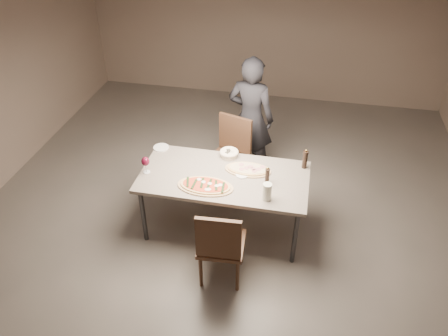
% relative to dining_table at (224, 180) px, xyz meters
% --- Properties ---
extents(room, '(7.00, 7.00, 7.00)m').
position_rel_dining_table_xyz_m(room, '(0.00, 0.00, 0.71)').
color(room, '#615A54').
rests_on(room, ground).
extents(dining_table, '(1.80, 0.90, 0.75)m').
position_rel_dining_table_xyz_m(dining_table, '(0.00, 0.00, 0.00)').
color(dining_table, gray).
rests_on(dining_table, ground).
extents(zucchini_pizza, '(0.59, 0.33, 0.05)m').
position_rel_dining_table_xyz_m(zucchini_pizza, '(-0.15, -0.23, 0.07)').
color(zucchini_pizza, tan).
rests_on(zucchini_pizza, dining_table).
extents(ham_pizza, '(0.50, 0.28, 0.04)m').
position_rel_dining_table_xyz_m(ham_pizza, '(0.24, 0.14, 0.07)').
color(ham_pizza, tan).
rests_on(ham_pizza, dining_table).
extents(bread_basket, '(0.21, 0.21, 0.08)m').
position_rel_dining_table_xyz_m(bread_basket, '(-0.02, 0.37, 0.10)').
color(bread_basket, beige).
rests_on(bread_basket, dining_table).
extents(oil_dish, '(0.14, 0.14, 0.02)m').
position_rel_dining_table_xyz_m(oil_dish, '(0.19, 0.04, 0.07)').
color(oil_dish, white).
rests_on(oil_dish, dining_table).
extents(pepper_mill_left, '(0.06, 0.06, 0.23)m').
position_rel_dining_table_xyz_m(pepper_mill_left, '(0.83, 0.32, 0.17)').
color(pepper_mill_left, black).
rests_on(pepper_mill_left, dining_table).
extents(pepper_mill_right, '(0.05, 0.05, 0.20)m').
position_rel_dining_table_xyz_m(pepper_mill_right, '(0.46, -0.03, 0.15)').
color(pepper_mill_right, black).
rests_on(pepper_mill_right, dining_table).
extents(carafe, '(0.09, 0.09, 0.19)m').
position_rel_dining_table_xyz_m(carafe, '(0.49, -0.30, 0.15)').
color(carafe, silver).
rests_on(carafe, dining_table).
extents(wine_glass, '(0.09, 0.09, 0.20)m').
position_rel_dining_table_xyz_m(wine_glass, '(-0.83, -0.11, 0.19)').
color(wine_glass, silver).
rests_on(wine_glass, dining_table).
extents(side_plate, '(0.18, 0.18, 0.01)m').
position_rel_dining_table_xyz_m(side_plate, '(-0.83, 0.38, 0.06)').
color(side_plate, white).
rests_on(side_plate, dining_table).
extents(chair_near, '(0.47, 0.47, 0.94)m').
position_rel_dining_table_xyz_m(chair_near, '(0.12, -0.78, -0.17)').
color(chair_near, '#422A1B').
rests_on(chair_near, ground).
extents(chair_far, '(0.58, 0.58, 0.97)m').
position_rel_dining_table_xyz_m(chair_far, '(-0.08, 0.79, -0.15)').
color(chair_far, '#422A1B').
rests_on(chair_far, ground).
extents(diner, '(0.66, 0.49, 1.64)m').
position_rel_dining_table_xyz_m(diner, '(0.11, 1.16, 0.13)').
color(diner, black).
rests_on(diner, ground).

